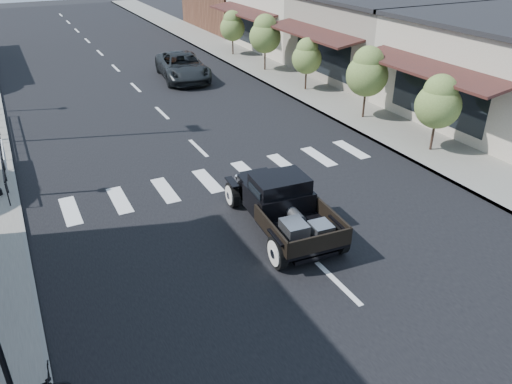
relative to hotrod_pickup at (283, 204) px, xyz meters
name	(u,v)px	position (x,y,z in m)	size (l,w,h in m)	color
ground	(281,228)	(-0.02, 0.03, -0.86)	(120.00, 120.00, 0.00)	black
road	(145,97)	(-0.02, 15.03, -0.85)	(14.00, 80.00, 0.02)	black
road_markings	(175,126)	(-0.02, 10.03, -0.86)	(12.00, 60.00, 0.06)	silver
sidewalk_right	(281,77)	(8.48, 15.03, -0.78)	(3.00, 80.00, 0.15)	gray
storefront_mid	(391,37)	(14.98, 13.03, 1.39)	(10.00, 9.00, 4.50)	gray
storefront_far	(311,16)	(14.98, 22.03, 1.39)	(10.00, 9.00, 4.50)	beige
railing	(0,140)	(-7.32, 10.03, -0.21)	(0.08, 10.00, 1.00)	black
banner	(6,163)	(-7.24, 8.03, -0.41)	(0.04, 2.20, 0.60)	silver
small_tree_a	(436,115)	(8.28, 2.33, 0.78)	(1.78, 1.78, 2.97)	olive
small_tree_b	(366,84)	(8.28, 6.78, 0.90)	(1.93, 1.93, 3.21)	olive
small_tree_c	(306,65)	(8.28, 11.96, 0.65)	(1.62, 1.62, 2.70)	olive
small_tree_d	(265,43)	(8.28, 16.83, 0.92)	(1.96, 1.96, 3.26)	olive
small_tree_e	(233,33)	(8.28, 21.71, 0.73)	(1.72, 1.72, 2.87)	olive
hotrod_pickup	(283,204)	(0.00, 0.00, 0.00)	(2.30, 4.94, 1.71)	black
second_car	(183,67)	(3.05, 17.51, -0.09)	(2.53, 5.49, 1.53)	black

